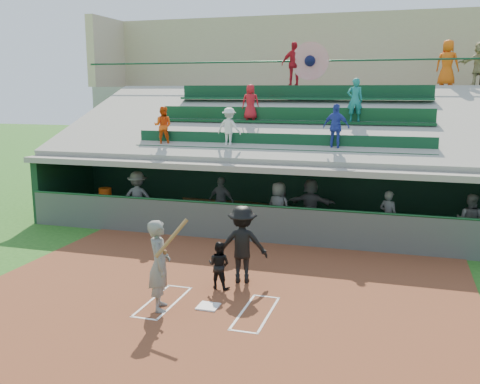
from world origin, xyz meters
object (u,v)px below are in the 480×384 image
(white_table, at_px, (106,210))
(home_plate, at_px, (208,306))
(catcher, at_px, (219,265))
(batter_at_plate, at_px, (160,265))
(water_cooler, at_px, (105,194))

(white_table, bearing_deg, home_plate, -69.20)
(catcher, bearing_deg, batter_at_plate, 70.05)
(catcher, xyz_separation_m, water_cooler, (-5.91, 5.07, 0.35))
(batter_at_plate, bearing_deg, catcher, 62.18)
(home_plate, relative_size, catcher, 0.39)
(batter_at_plate, relative_size, catcher, 1.78)
(home_plate, distance_m, water_cooler, 8.68)
(home_plate, xyz_separation_m, water_cooler, (-6.05, 6.17, 0.88))
(water_cooler, bearing_deg, white_table, -75.90)
(catcher, distance_m, white_table, 7.76)
(catcher, height_order, white_table, catcher)
(home_plate, height_order, catcher, catcher)
(batter_at_plate, distance_m, white_table, 8.30)
(batter_at_plate, relative_size, white_table, 2.58)
(batter_at_plate, height_order, catcher, batter_at_plate)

